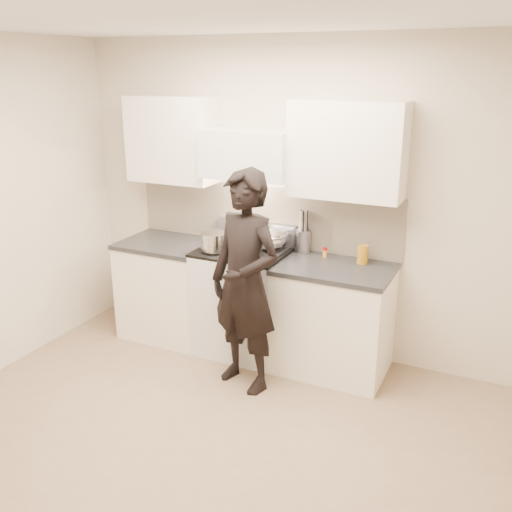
% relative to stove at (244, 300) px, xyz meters
% --- Properties ---
extents(ground_plane, '(4.00, 4.00, 0.00)m').
position_rel_stove_xyz_m(ground_plane, '(0.30, -1.42, -0.47)').
color(ground_plane, '#8B7358').
extents(room_shell, '(4.04, 3.54, 2.70)m').
position_rel_stove_xyz_m(room_shell, '(0.24, -1.05, 1.12)').
color(room_shell, beige).
rests_on(room_shell, ground).
extents(stove, '(0.76, 0.65, 0.96)m').
position_rel_stove_xyz_m(stove, '(0.00, 0.00, 0.00)').
color(stove, silver).
rests_on(stove, ground).
extents(counter_right, '(0.92, 0.67, 0.92)m').
position_rel_stove_xyz_m(counter_right, '(0.83, 0.00, -0.01)').
color(counter_right, white).
rests_on(counter_right, ground).
extents(counter_left, '(0.82, 0.67, 0.92)m').
position_rel_stove_xyz_m(counter_left, '(-0.78, 0.00, -0.01)').
color(counter_left, white).
rests_on(counter_left, ground).
extents(wok, '(0.34, 0.42, 0.27)m').
position_rel_stove_xyz_m(wok, '(0.20, 0.09, 0.58)').
color(wok, silver).
rests_on(wok, stove).
extents(stock_pot, '(0.32, 0.23, 0.15)m').
position_rel_stove_xyz_m(stock_pot, '(-0.20, -0.14, 0.56)').
color(stock_pot, silver).
rests_on(stock_pot, stove).
extents(utensil_crock, '(0.14, 0.14, 0.37)m').
position_rel_stove_xyz_m(utensil_crock, '(0.45, 0.24, 0.56)').
color(utensil_crock, '#9997AA').
rests_on(utensil_crock, counter_right).
extents(spice_jar, '(0.04, 0.04, 0.08)m').
position_rel_stove_xyz_m(spice_jar, '(0.68, 0.18, 0.49)').
color(spice_jar, orange).
rests_on(spice_jar, counter_right).
extents(oil_glass, '(0.09, 0.09, 0.15)m').
position_rel_stove_xyz_m(oil_glass, '(1.00, 0.16, 0.52)').
color(oil_glass, '#A77216').
rests_on(oil_glass, counter_right).
extents(person, '(0.73, 0.59, 1.75)m').
position_rel_stove_xyz_m(person, '(0.28, -0.53, 0.40)').
color(person, black).
rests_on(person, ground).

